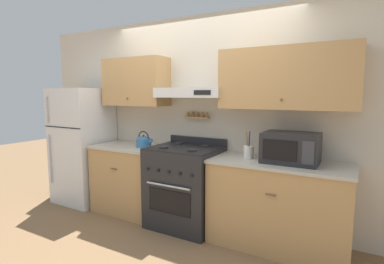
# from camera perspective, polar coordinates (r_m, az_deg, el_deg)

# --- Properties ---
(ground_plane) EXTENTS (16.00, 16.00, 0.00)m
(ground_plane) POSITION_cam_1_polar(r_m,az_deg,el_deg) (3.61, -3.87, -18.87)
(ground_plane) COLOR brown
(wall_back) EXTENTS (5.20, 0.46, 2.55)m
(wall_back) POSITION_cam_1_polar(r_m,az_deg,el_deg) (3.72, 2.35, 4.75)
(wall_back) COLOR beige
(wall_back) RESTS_ON ground_plane
(counter_left) EXTENTS (0.95, 0.65, 0.90)m
(counter_left) POSITION_cam_1_polar(r_m,az_deg,el_deg) (4.20, -11.56, -8.59)
(counter_left) COLOR tan
(counter_left) RESTS_ON ground_plane
(counter_right) EXTENTS (1.40, 0.65, 0.90)m
(counter_right) POSITION_cam_1_polar(r_m,az_deg,el_deg) (3.30, 16.10, -13.13)
(counter_right) COLOR tan
(counter_right) RESTS_ON ground_plane
(stove_range) EXTENTS (0.80, 0.71, 1.04)m
(stove_range) POSITION_cam_1_polar(r_m,az_deg,el_deg) (3.66, -1.36, -10.31)
(stove_range) COLOR #232326
(stove_range) RESTS_ON ground_plane
(refrigerator) EXTENTS (0.73, 0.70, 1.67)m
(refrigerator) POSITION_cam_1_polar(r_m,az_deg,el_deg) (4.71, -20.05, -2.41)
(refrigerator) COLOR white
(refrigerator) RESTS_ON ground_plane
(tea_kettle) EXTENTS (0.25, 0.19, 0.21)m
(tea_kettle) POSITION_cam_1_polar(r_m,az_deg,el_deg) (3.93, -9.17, -1.76)
(tea_kettle) COLOR teal
(tea_kettle) RESTS_ON counter_left
(microwave) EXTENTS (0.54, 0.39, 0.30)m
(microwave) POSITION_cam_1_polar(r_m,az_deg,el_deg) (3.14, 18.28, -2.87)
(microwave) COLOR #232326
(microwave) RESTS_ON counter_right
(utensil_crock) EXTENTS (0.11, 0.11, 0.29)m
(utensil_crock) POSITION_cam_1_polar(r_m,az_deg,el_deg) (3.25, 10.74, -3.65)
(utensil_crock) COLOR silver
(utensil_crock) RESTS_ON counter_right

